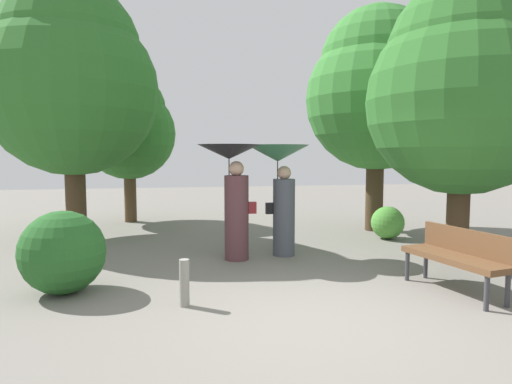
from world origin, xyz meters
The scene contains 11 objects.
ground_plane centered at (0.00, 0.00, 0.00)m, with size 40.00×40.00×0.00m, color slate.
person_left centered at (-0.51, 2.87, 1.34)m, with size 1.08×1.08×1.99m.
person_right centered at (0.37, 3.02, 1.42)m, with size 1.12×1.12×1.99m.
park_bench centered at (2.15, 0.50, 0.51)m, with size 0.75×1.56×0.83m.
tree_near_left centered at (-3.56, 5.43, 3.45)m, with size 3.61×3.61×5.46m.
tree_near_right centered at (3.14, 1.87, 2.94)m, with size 3.10×3.10×4.66m.
tree_mid_left centered at (-2.61, 7.66, 2.59)m, with size 2.47×2.47×4.02m.
tree_mid_right centered at (3.26, 5.12, 3.38)m, with size 3.33×3.33×5.28m.
bush_path_left centered at (3.05, 4.05, 0.35)m, with size 0.71×0.71×0.71m, color #4C9338.
bush_path_right centered at (-2.96, 1.47, 0.55)m, with size 1.09×1.09×1.09m, color #235B23.
path_marker_post centered at (-1.42, 0.66, 0.29)m, with size 0.12×0.12×0.57m, color gray.
Camera 1 is at (-1.59, -4.51, 1.82)m, focal length 30.51 mm.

